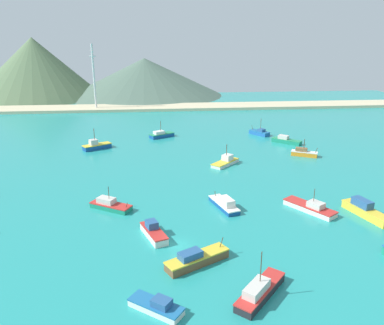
{
  "coord_description": "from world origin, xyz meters",
  "views": [
    {
      "loc": [
        -2.8,
        -54.33,
        31.84
      ],
      "look_at": [
        5.53,
        34.01,
        2.58
      ],
      "focal_mm": 36.33,
      "sensor_mm": 36.0,
      "label": 1
    }
  ],
  "objects_px": {
    "fishing_boat_14": "(196,259)",
    "fishing_boat_13": "(225,204)",
    "fishing_boat_4": "(226,162)",
    "fishing_boat_6": "(161,135)",
    "fishing_boat_3": "(311,207)",
    "radio_tower": "(94,77)",
    "fishing_boat_2": "(366,210)",
    "fishing_boat_8": "(260,291)",
    "fishing_boat_9": "(286,140)",
    "fishing_boat_1": "(96,146)",
    "fishing_boat_0": "(154,232)",
    "fishing_boat_10": "(304,153)",
    "fishing_boat_5": "(260,133)",
    "fishing_boat_15": "(110,205)",
    "fishing_boat_11": "(157,306)"
  },
  "relations": [
    {
      "from": "fishing_boat_14",
      "to": "fishing_boat_13",
      "type": "bearing_deg",
      "value": 68.28
    },
    {
      "from": "fishing_boat_6",
      "to": "fishing_boat_13",
      "type": "height_order",
      "value": "fishing_boat_6"
    },
    {
      "from": "fishing_boat_0",
      "to": "fishing_boat_13",
      "type": "height_order",
      "value": "fishing_boat_0"
    },
    {
      "from": "fishing_boat_1",
      "to": "fishing_boat_8",
      "type": "bearing_deg",
      "value": -66.96
    },
    {
      "from": "fishing_boat_8",
      "to": "radio_tower",
      "type": "relative_size",
      "value": 0.32
    },
    {
      "from": "fishing_boat_11",
      "to": "fishing_boat_14",
      "type": "relative_size",
      "value": 0.71
    },
    {
      "from": "fishing_boat_5",
      "to": "fishing_boat_9",
      "type": "bearing_deg",
      "value": -63.18
    },
    {
      "from": "fishing_boat_2",
      "to": "fishing_boat_10",
      "type": "bearing_deg",
      "value": 86.45
    },
    {
      "from": "fishing_boat_3",
      "to": "fishing_boat_1",
      "type": "bearing_deg",
      "value": 134.84
    },
    {
      "from": "fishing_boat_11",
      "to": "fishing_boat_13",
      "type": "xyz_separation_m",
      "value": [
        13.27,
        28.34,
        0.16
      ]
    },
    {
      "from": "fishing_boat_6",
      "to": "fishing_boat_10",
      "type": "bearing_deg",
      "value": -32.13
    },
    {
      "from": "fishing_boat_6",
      "to": "fishing_boat_10",
      "type": "relative_size",
      "value": 1.17
    },
    {
      "from": "fishing_boat_2",
      "to": "radio_tower",
      "type": "height_order",
      "value": "radio_tower"
    },
    {
      "from": "fishing_boat_8",
      "to": "fishing_boat_9",
      "type": "bearing_deg",
      "value": 69.19
    },
    {
      "from": "fishing_boat_14",
      "to": "fishing_boat_15",
      "type": "xyz_separation_m",
      "value": [
        -14.52,
        20.49,
        -0.12
      ]
    },
    {
      "from": "fishing_boat_9",
      "to": "fishing_boat_14",
      "type": "xyz_separation_m",
      "value": [
        -34.54,
        -63.65,
        0.07
      ]
    },
    {
      "from": "fishing_boat_2",
      "to": "radio_tower",
      "type": "distance_m",
      "value": 130.08
    },
    {
      "from": "radio_tower",
      "to": "fishing_boat_4",
      "type": "bearing_deg",
      "value": -61.47
    },
    {
      "from": "fishing_boat_0",
      "to": "radio_tower",
      "type": "height_order",
      "value": "radio_tower"
    },
    {
      "from": "fishing_boat_6",
      "to": "fishing_boat_15",
      "type": "bearing_deg",
      "value": -101.36
    },
    {
      "from": "fishing_boat_5",
      "to": "fishing_boat_9",
      "type": "relative_size",
      "value": 0.85
    },
    {
      "from": "fishing_boat_2",
      "to": "fishing_boat_4",
      "type": "distance_m",
      "value": 37.87
    },
    {
      "from": "fishing_boat_9",
      "to": "fishing_boat_11",
      "type": "relative_size",
      "value": 1.2
    },
    {
      "from": "fishing_boat_14",
      "to": "radio_tower",
      "type": "distance_m",
      "value": 129.93
    },
    {
      "from": "fishing_boat_1",
      "to": "fishing_boat_10",
      "type": "distance_m",
      "value": 59.17
    },
    {
      "from": "fishing_boat_2",
      "to": "fishing_boat_6",
      "type": "height_order",
      "value": "fishing_boat_6"
    },
    {
      "from": "fishing_boat_8",
      "to": "fishing_boat_9",
      "type": "xyz_separation_m",
      "value": [
        27.3,
        71.82,
        -0.09
      ]
    },
    {
      "from": "fishing_boat_5",
      "to": "fishing_boat_6",
      "type": "distance_m",
      "value": 32.72
    },
    {
      "from": "fishing_boat_0",
      "to": "fishing_boat_14",
      "type": "height_order",
      "value": "fishing_boat_14"
    },
    {
      "from": "fishing_boat_4",
      "to": "fishing_boat_6",
      "type": "height_order",
      "value": "fishing_boat_6"
    },
    {
      "from": "radio_tower",
      "to": "fishing_boat_6",
      "type": "bearing_deg",
      "value": -61.37
    },
    {
      "from": "fishing_boat_15",
      "to": "fishing_boat_14",
      "type": "bearing_deg",
      "value": -54.69
    },
    {
      "from": "fishing_boat_10",
      "to": "fishing_boat_9",
      "type": "bearing_deg",
      "value": 92.24
    },
    {
      "from": "fishing_boat_3",
      "to": "fishing_boat_10",
      "type": "xyz_separation_m",
      "value": [
        11.58,
        34.23,
        0.15
      ]
    },
    {
      "from": "fishing_boat_10",
      "to": "fishing_boat_14",
      "type": "height_order",
      "value": "fishing_boat_10"
    },
    {
      "from": "fishing_boat_1",
      "to": "fishing_boat_2",
      "type": "bearing_deg",
      "value": -41.68
    },
    {
      "from": "fishing_boat_9",
      "to": "fishing_boat_5",
      "type": "bearing_deg",
      "value": 116.82
    },
    {
      "from": "fishing_boat_4",
      "to": "fishing_boat_10",
      "type": "distance_m",
      "value": 23.35
    },
    {
      "from": "fishing_boat_2",
      "to": "fishing_boat_15",
      "type": "relative_size",
      "value": 1.24
    },
    {
      "from": "fishing_boat_0",
      "to": "fishing_boat_8",
      "type": "distance_m",
      "value": 21.59
    },
    {
      "from": "fishing_boat_10",
      "to": "fishing_boat_15",
      "type": "height_order",
      "value": "fishing_boat_10"
    },
    {
      "from": "fishing_boat_13",
      "to": "fishing_boat_15",
      "type": "xyz_separation_m",
      "value": [
        -22.0,
        1.7,
        -0.05
      ]
    },
    {
      "from": "fishing_boat_14",
      "to": "fishing_boat_15",
      "type": "distance_m",
      "value": 25.12
    },
    {
      "from": "fishing_boat_0",
      "to": "fishing_boat_6",
      "type": "bearing_deg",
      "value": 87.81
    },
    {
      "from": "fishing_boat_1",
      "to": "fishing_boat_8",
      "type": "distance_m",
      "value": 76.77
    },
    {
      "from": "fishing_boat_13",
      "to": "fishing_boat_15",
      "type": "relative_size",
      "value": 1.07
    },
    {
      "from": "fishing_boat_1",
      "to": "fishing_boat_13",
      "type": "xyz_separation_m",
      "value": [
        30.29,
        -43.68,
        -0.16
      ]
    },
    {
      "from": "fishing_boat_3",
      "to": "radio_tower",
      "type": "height_order",
      "value": "radio_tower"
    },
    {
      "from": "radio_tower",
      "to": "fishing_boat_5",
      "type": "bearing_deg",
      "value": -40.05
    },
    {
      "from": "fishing_boat_8",
      "to": "fishing_boat_15",
      "type": "height_order",
      "value": "fishing_boat_8"
    }
  ]
}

